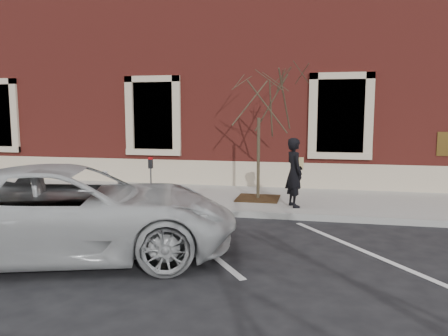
% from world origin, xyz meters
% --- Properties ---
extents(ground, '(120.00, 120.00, 0.00)m').
position_xyz_m(ground, '(0.00, 0.00, 0.00)').
color(ground, '#28282B').
rests_on(ground, ground).
extents(sidewalk_near, '(40.00, 3.50, 0.15)m').
position_xyz_m(sidewalk_near, '(0.00, 1.75, 0.07)').
color(sidewalk_near, '#ADA9A2').
rests_on(sidewalk_near, ground).
extents(curb_near, '(40.00, 0.12, 0.15)m').
position_xyz_m(curb_near, '(0.00, -0.05, 0.07)').
color(curb_near, '#9E9E99').
rests_on(curb_near, ground).
extents(parking_stripes, '(28.00, 4.40, 0.01)m').
position_xyz_m(parking_stripes, '(0.00, -2.20, 0.00)').
color(parking_stripes, silver).
rests_on(parking_stripes, ground).
extents(building_civic, '(40.00, 8.62, 8.00)m').
position_xyz_m(building_civic, '(0.00, 7.74, 4.00)').
color(building_civic, maroon).
rests_on(building_civic, ground).
extents(man, '(0.65, 0.75, 1.74)m').
position_xyz_m(man, '(1.78, 0.71, 1.02)').
color(man, black).
rests_on(man, sidewalk_near).
extents(parking_meter, '(0.11, 0.08, 1.20)m').
position_xyz_m(parking_meter, '(-1.93, 0.44, 0.98)').
color(parking_meter, '#595B60').
rests_on(parking_meter, sidewalk_near).
extents(tree_grate, '(1.15, 1.15, 0.03)m').
position_xyz_m(tree_grate, '(0.76, 1.52, 0.16)').
color(tree_grate, '#3F2914').
rests_on(tree_grate, sidewalk_near).
extents(sapling, '(2.42, 2.42, 4.04)m').
position_xyz_m(sapling, '(0.76, 1.52, 2.98)').
color(sapling, '#443A29').
rests_on(sapling, sidewalk_near).
extents(white_truck, '(6.34, 4.35, 1.61)m').
position_xyz_m(white_truck, '(-1.87, -3.49, 0.80)').
color(white_truck, '#BABDBF').
rests_on(white_truck, ground).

